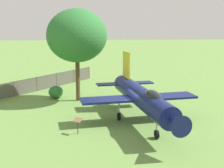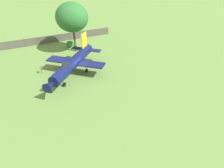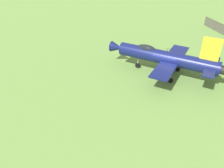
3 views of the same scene
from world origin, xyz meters
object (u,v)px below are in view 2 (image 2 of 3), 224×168
(info_plaque, at_px, (41,69))
(shade_tree, at_px, (72,17))
(shrub_by_tree, at_px, (70,44))
(display_jet, at_px, (72,63))
(shrub_near_fence, at_px, (44,41))

(info_plaque, bearing_deg, shade_tree, -178.38)
(shade_tree, relative_size, shrub_by_tree, 5.19)
(display_jet, xyz_separation_m, shrub_by_tree, (-8.91, -7.36, -1.48))
(shrub_near_fence, bearing_deg, info_plaque, 41.92)
(shrub_by_tree, relative_size, info_plaque, 1.49)
(shrub_near_fence, distance_m, shrub_by_tree, 6.50)
(shade_tree, bearing_deg, display_jet, 33.40)
(shade_tree, bearing_deg, shrub_by_tree, -117.99)
(shade_tree, xyz_separation_m, info_plaque, (9.35, 0.26, -5.45))
(shrub_by_tree, bearing_deg, info_plaque, 13.58)
(shrub_near_fence, relative_size, info_plaque, 0.98)
(shrub_by_tree, height_order, info_plaque, shrub_by_tree)
(shade_tree, xyz_separation_m, shrub_by_tree, (-1.22, -2.29, -5.69))
(display_jet, relative_size, info_plaque, 11.37)
(display_jet, distance_m, shrub_near_fence, 16.28)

